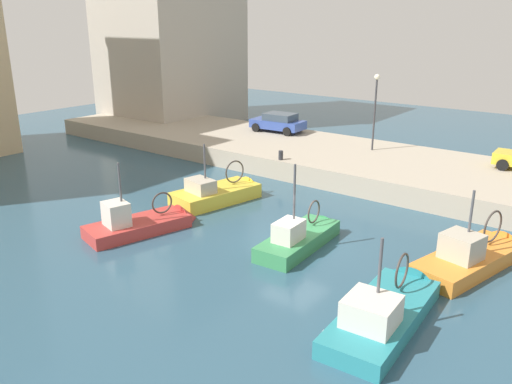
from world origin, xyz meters
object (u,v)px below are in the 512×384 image
Objects in this scene: fishing_boat_green at (302,242)px; fishing_boat_red at (146,228)px; fishing_boat_yellow at (221,198)px; fishing_boat_orange at (474,262)px; mooring_bollard_mid at (281,155)px; quay_streetlamp at (376,100)px; fishing_boat_teal at (386,316)px; parked_car_blue at (278,122)px.

fishing_boat_red is at bearing 114.65° from fishing_boat_green.
fishing_boat_green reaches higher than fishing_boat_red.
fishing_boat_green is 0.97× the size of fishing_boat_yellow.
fishing_boat_yellow is at bearing 90.78° from fishing_boat_orange.
quay_streetlamp is (5.65, -3.27, 2.98)m from mooring_bollard_mid.
mooring_bollard_mid is at bearing 149.97° from quay_streetlamp.
quay_streetlamp is at bearing -17.91° from fishing_boat_yellow.
fishing_boat_orange is 1.16× the size of fishing_boat_green.
fishing_boat_red reaches higher than fishing_boat_orange.
fishing_boat_teal is 1.60× the size of parked_car_blue.
mooring_bollard_mid is (5.19, -0.24, 1.38)m from fishing_boat_yellow.
parked_car_blue is at bearing 56.74° from fishing_boat_orange.
parked_car_blue is 8.58m from quay_streetlamp.
fishing_boat_red is 1.39× the size of parked_car_blue.
fishing_boat_yellow is at bearing 162.09° from quay_streetlamp.
fishing_boat_green is at bearing 110.99° from fishing_boat_orange.
fishing_boat_orange reaches higher than parked_car_blue.
fishing_boat_green is 0.99× the size of fishing_boat_red.
fishing_boat_orange is 0.99× the size of fishing_boat_teal.
fishing_boat_orange is 14.19m from fishing_boat_red.
fishing_boat_teal is 11.89× the size of mooring_bollard_mid.
fishing_boat_teal is 24.20m from parked_car_blue.
fishing_boat_red reaches higher than parked_car_blue.
fishing_boat_teal is 1.15× the size of fishing_boat_red.
fishing_boat_red is 10.61m from mooring_bollard_mid.
fishing_boat_yellow reaches higher than fishing_boat_teal.
fishing_boat_orange is 1.14× the size of fishing_boat_red.
mooring_bollard_mid is at bearing -2.61° from fishing_boat_yellow.
fishing_boat_orange is at bearing -137.99° from quay_streetlamp.
fishing_boat_orange is at bearing -69.01° from fishing_boat_green.
fishing_boat_green is at bearing -65.35° from fishing_boat_red.
fishing_boat_yellow is (-0.18, 13.10, -0.04)m from fishing_boat_orange.
fishing_boat_red is (-5.34, -0.03, 0.03)m from fishing_boat_yellow.
fishing_boat_teal is 12.02m from fishing_boat_red.
quay_streetlamp reaches higher than fishing_boat_yellow.
parked_car_blue is at bearing 15.21° from fishing_boat_red.
mooring_bollard_mid is 7.17m from quay_streetlamp.
mooring_bollard_mid is at bearing 47.47° from fishing_boat_teal.
fishing_boat_yellow is at bearing 64.90° from fishing_boat_teal.
mooring_bollard_mid is (7.49, 6.40, 1.36)m from fishing_boat_green.
fishing_boat_orange is at bearing -10.38° from fishing_boat_teal.
mooring_bollard_mid is at bearing -1.15° from fishing_boat_red.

